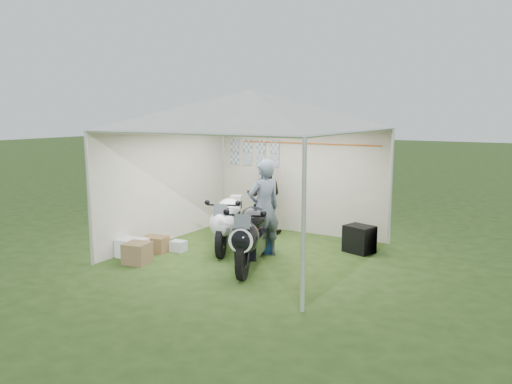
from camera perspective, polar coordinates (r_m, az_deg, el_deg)
ground at (r=9.37m, az=-0.53°, el=-7.02°), size 80.00×80.00×0.00m
canopy_tent at (r=9.03m, az=-0.45°, el=8.92°), size 5.66×5.66×3.00m
motorcycle_white at (r=9.54m, az=-3.27°, el=-3.33°), size 1.01×1.91×0.99m
motorcycle_black at (r=8.38m, az=-0.58°, el=-4.83°), size 0.98×2.05×1.05m
paddock_stand at (r=9.41m, az=0.65°, el=-5.89°), size 0.52×0.42×0.34m
person_dark_jacket at (r=10.76m, az=0.93°, el=-0.53°), size 0.95×0.85×1.60m
person_blue_jacket at (r=9.01m, az=0.91°, el=-1.87°), size 0.68×0.77×1.78m
equipment_box at (r=9.58m, az=11.73°, el=-5.28°), size 0.61×0.54×0.51m
crate_0 at (r=9.39m, az=-13.96°, el=-6.22°), size 0.54×0.44×0.33m
crate_1 at (r=8.98m, az=-13.42°, el=-6.80°), size 0.48×0.48×0.36m
crate_2 at (r=9.60m, az=-8.88°, el=-6.12°), size 0.29×0.24×0.20m
crate_3 at (r=9.62m, az=-11.46°, el=-5.87°), size 0.50×0.41×0.30m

